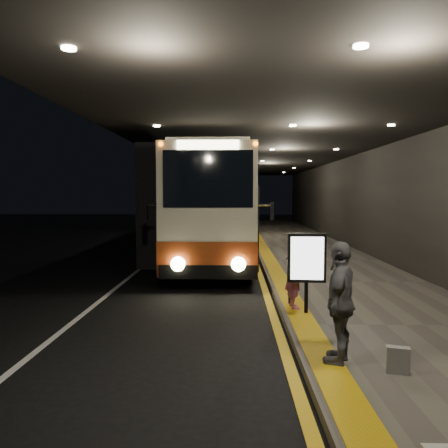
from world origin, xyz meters
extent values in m
plane|color=black|center=(0.00, 0.00, 0.00)|extent=(90.00, 90.00, 0.00)
cube|color=silver|center=(-1.80, 5.00, 0.01)|extent=(0.12, 50.00, 0.01)
cube|color=gold|center=(2.35, 5.00, 0.01)|extent=(0.18, 50.00, 0.01)
cube|color=#514C44|center=(4.75, 5.00, 0.07)|extent=(4.50, 50.00, 0.15)
cube|color=gold|center=(2.85, 5.00, 0.16)|extent=(0.50, 50.00, 0.01)
cube|color=black|center=(7.00, 5.00, 3.00)|extent=(0.10, 50.00, 6.00)
cube|color=black|center=(-1.50, 4.00, 2.20)|extent=(0.80, 0.80, 4.40)
cube|color=black|center=(-1.50, 16.00, 2.20)|extent=(0.80, 0.80, 4.40)
cube|color=black|center=(2.50, 5.00, 4.60)|extent=(9.00, 50.00, 0.40)
cube|color=beige|center=(0.82, 6.34, 2.22)|extent=(2.71, 12.72, 3.60)
cube|color=#923C15|center=(0.82, 6.34, 0.90)|extent=(2.73, 12.74, 0.95)
cube|color=black|center=(0.82, -0.04, 3.02)|extent=(2.33, 0.07, 1.48)
cube|color=black|center=(0.82, 0.04, 0.58)|extent=(2.60, 0.26, 0.37)
cylinder|color=black|center=(-0.38, 2.32, 0.53)|extent=(0.30, 1.06, 1.06)
cylinder|color=black|center=(2.03, 2.32, 0.53)|extent=(0.30, 1.06, 1.06)
cylinder|color=black|center=(-0.38, 10.58, 0.53)|extent=(0.30, 1.06, 1.06)
cylinder|color=black|center=(2.03, 10.58, 0.53)|extent=(0.30, 1.06, 1.06)
sphere|color=#FFEAA5|center=(0.03, -0.05, 0.79)|extent=(0.38, 0.38, 0.38)
sphere|color=#FFEAA5|center=(1.62, -0.05, 0.79)|extent=(0.38, 0.38, 0.38)
cube|color=#FFF2BF|center=(0.82, -0.05, 3.90)|extent=(1.59, 0.06, 0.23)
cube|color=beige|center=(1.01, 16.16, 2.01)|extent=(2.97, 11.57, 3.25)
cube|color=#923C15|center=(1.01, 16.16, 0.81)|extent=(2.99, 11.59, 0.86)
cube|color=black|center=(1.01, 10.40, 2.72)|extent=(2.10, 0.17, 1.34)
cube|color=black|center=(1.01, 10.48, 0.53)|extent=(2.35, 0.37, 0.33)
cylinder|color=black|center=(-0.06, 12.53, 0.48)|extent=(0.27, 0.95, 0.95)
cylinder|color=black|center=(2.08, 12.53, 0.48)|extent=(0.27, 0.95, 0.95)
cylinder|color=black|center=(-0.06, 19.98, 0.48)|extent=(0.27, 0.95, 0.95)
cylinder|color=black|center=(2.08, 19.98, 0.48)|extent=(0.27, 0.95, 0.95)
cube|color=beige|center=(1.10, 28.84, 2.25)|extent=(2.87, 12.89, 3.64)
cube|color=#923C15|center=(1.10, 28.84, 0.91)|extent=(2.89, 12.91, 0.96)
cube|color=black|center=(1.10, 22.38, 3.05)|extent=(2.36, 0.09, 1.50)
cube|color=black|center=(1.10, 22.46, 0.59)|extent=(2.63, 0.29, 0.37)
cylinder|color=black|center=(-0.11, 24.77, 0.54)|extent=(0.30, 1.07, 1.07)
cylinder|color=black|center=(2.32, 24.77, 0.54)|extent=(0.30, 1.07, 1.07)
cylinder|color=black|center=(-0.11, 33.12, 0.54)|extent=(0.30, 1.07, 1.07)
cylinder|color=black|center=(2.32, 33.12, 0.54)|extent=(0.30, 1.07, 1.07)
imported|color=#A34C70|center=(2.80, -1.97, 0.89)|extent=(0.42, 0.58, 1.49)
imported|color=#4D4B50|center=(3.05, -5.03, 1.05)|extent=(0.92, 1.18, 1.79)
cube|color=black|center=(3.76, -5.42, 0.34)|extent=(0.33, 0.20, 0.37)
cylinder|color=black|center=(3.00, -2.38, 0.47)|extent=(0.08, 0.08, 0.65)
cube|color=black|center=(3.00, -2.38, 1.31)|extent=(0.79, 0.15, 1.02)
cube|color=white|center=(3.00, -2.44, 1.31)|extent=(0.67, 0.06, 0.88)
cylinder|color=black|center=(2.75, -1.63, 0.67)|extent=(0.05, 0.05, 1.03)
camera|label=1|loc=(1.50, -11.35, 2.62)|focal=35.00mm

